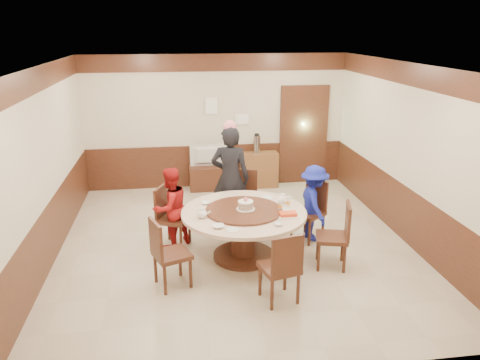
{
  "coord_description": "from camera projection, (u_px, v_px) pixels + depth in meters",
  "views": [
    {
      "loc": [
        -0.89,
        -6.74,
        3.33
      ],
      "look_at": [
        0.07,
        -0.05,
        1.1
      ],
      "focal_mm": 35.0,
      "sensor_mm": 36.0,
      "label": 1
    }
  ],
  "objects": [
    {
      "name": "saucer_near",
      "position": [
        233.0,
        230.0,
        6.21
      ],
      "size": [
        0.18,
        0.18,
        0.01
      ],
      "primitive_type": "cylinder",
      "color": "white",
      "rests_on": "banquet_table"
    },
    {
      "name": "chair_4",
      "position": [
        280.0,
        279.0,
        5.88
      ],
      "size": [
        0.53,
        0.54,
        0.97
      ],
      "rotation": [
        0.0,
        0.0,
        6.52
      ],
      "color": "#452215",
      "rests_on": "ground"
    },
    {
      "name": "person_blue",
      "position": [
        314.0,
        203.0,
        7.5
      ],
      "size": [
        0.49,
        0.82,
        1.25
      ],
      "primitive_type": "imported",
      "rotation": [
        0.0,
        0.0,
        1.61
      ],
      "color": "#172197",
      "rests_on": "ground"
    },
    {
      "name": "bowl_1",
      "position": [
        278.0,
        224.0,
        6.36
      ],
      "size": [
        0.12,
        0.12,
        0.04
      ],
      "primitive_type": "imported",
      "color": "white",
      "rests_on": "banquet_table"
    },
    {
      "name": "bottle_0",
      "position": [
        280.0,
        205.0,
        6.85
      ],
      "size": [
        0.06,
        0.06,
        0.16
      ],
      "primitive_type": "cylinder",
      "color": "white",
      "rests_on": "banquet_table"
    },
    {
      "name": "chair_0",
      "position": [
        308.0,
        221.0,
        7.62
      ],
      "size": [
        0.62,
        0.62,
        0.97
      ],
      "rotation": [
        0.0,
        0.0,
        2.21
      ],
      "color": "#452215",
      "rests_on": "ground"
    },
    {
      "name": "teapot_left",
      "position": [
        202.0,
        214.0,
        6.6
      ],
      "size": [
        0.17,
        0.15,
        0.13
      ],
      "primitive_type": "ellipsoid",
      "color": "white",
      "rests_on": "banquet_table"
    },
    {
      "name": "teapot_right",
      "position": [
        283.0,
        199.0,
        7.17
      ],
      "size": [
        0.17,
        0.15,
        0.13
      ],
      "primitive_type": "ellipsoid",
      "color": "white",
      "rests_on": "banquet_table"
    },
    {
      "name": "saucer_far",
      "position": [
        267.0,
        197.0,
        7.38
      ],
      "size": [
        0.18,
        0.18,
        0.01
      ],
      "primitive_type": "cylinder",
      "color": "white",
      "rests_on": "banquet_table"
    },
    {
      "name": "chair_3",
      "position": [
        171.0,
        265.0,
        6.23
      ],
      "size": [
        0.58,
        0.57,
        0.97
      ],
      "rotation": [
        0.0,
        0.0,
        5.08
      ],
      "color": "#452215",
      "rests_on": "ground"
    },
    {
      "name": "tv_stand",
      "position": [
        210.0,
        178.0,
        9.99
      ],
      "size": [
        0.85,
        0.45,
        0.5
      ],
      "primitive_type": "cube",
      "color": "#452215",
      "rests_on": "ground"
    },
    {
      "name": "bowl_3",
      "position": [
        287.0,
        211.0,
        6.81
      ],
      "size": [
        0.13,
        0.13,
        0.04
      ],
      "primitive_type": "imported",
      "color": "white",
      "rests_on": "banquet_table"
    },
    {
      "name": "thermos",
      "position": [
        257.0,
        144.0,
        9.93
      ],
      "size": [
        0.15,
        0.15,
        0.38
      ],
      "primitive_type": "cylinder",
      "color": "silver",
      "rests_on": "side_cabinet"
    },
    {
      "name": "notice_left",
      "position": [
        211.0,
        106.0,
        9.72
      ],
      "size": [
        0.25,
        0.0,
        0.35
      ],
      "primitive_type": "cube",
      "color": "white",
      "rests_on": "room"
    },
    {
      "name": "person_standing",
      "position": [
        230.0,
        178.0,
        7.88
      ],
      "size": [
        0.74,
        0.59,
        1.79
      ],
      "primitive_type": "imported",
      "rotation": [
        0.0,
        0.0,
        2.87
      ],
      "color": "black",
      "rests_on": "ground"
    },
    {
      "name": "chair_1",
      "position": [
        244.0,
        209.0,
        8.14
      ],
      "size": [
        0.56,
        0.57,
        0.97
      ],
      "rotation": [
        0.0,
        0.0,
        2.81
      ],
      "color": "#452215",
      "rests_on": "ground"
    },
    {
      "name": "banquet_table",
      "position": [
        244.0,
        225.0,
        6.92
      ],
      "size": [
        1.84,
        1.84,
        0.78
      ],
      "color": "#452215",
      "rests_on": "ground"
    },
    {
      "name": "birthday_cake",
      "position": [
        246.0,
        205.0,
        6.82
      ],
      "size": [
        0.28,
        0.28,
        0.19
      ],
      "color": "white",
      "rests_on": "banquet_table"
    },
    {
      "name": "bowl_2",
      "position": [
        218.0,
        226.0,
        6.29
      ],
      "size": [
        0.16,
        0.16,
        0.04
      ],
      "primitive_type": "imported",
      "color": "white",
      "rests_on": "banquet_table"
    },
    {
      "name": "chair_5",
      "position": [
        333.0,
        247.0,
        6.73
      ],
      "size": [
        0.55,
        0.54,
        0.97
      ],
      "rotation": [
        0.0,
        0.0,
        7.59
      ],
      "color": "#452215",
      "rests_on": "ground"
    },
    {
      "name": "shrimp_platter",
      "position": [
        288.0,
        215.0,
        6.65
      ],
      "size": [
        0.3,
        0.2,
        0.06
      ],
      "color": "white",
      "rests_on": "banquet_table"
    },
    {
      "name": "television",
      "position": [
        209.0,
        156.0,
        9.83
      ],
      "size": [
        0.8,
        0.11,
        0.46
      ],
      "primitive_type": "imported",
      "rotation": [
        0.0,
        0.0,
        3.13
      ],
      "color": "gray",
      "rests_on": "tv_stand"
    },
    {
      "name": "chair_2",
      "position": [
        173.0,
        228.0,
        7.38
      ],
      "size": [
        0.59,
        0.58,
        0.97
      ],
      "rotation": [
        0.0,
        0.0,
        4.3
      ],
      "color": "#452215",
      "rests_on": "ground"
    },
    {
      "name": "room",
      "position": [
        236.0,
        180.0,
        7.18
      ],
      "size": [
        6.0,
        6.04,
        2.84
      ],
      "color": "beige",
      "rests_on": "ground"
    },
    {
      "name": "notice_right",
      "position": [
        242.0,
        119.0,
        9.9
      ],
      "size": [
        0.3,
        0.0,
        0.22
      ],
      "primitive_type": "cube",
      "color": "white",
      "rests_on": "room"
    },
    {
      "name": "side_cabinet",
      "position": [
        259.0,
        170.0,
        10.12
      ],
      "size": [
        0.8,
        0.4,
        0.75
      ],
      "primitive_type": "cube",
      "color": "brown",
      "rests_on": "ground"
    },
    {
      "name": "bottle_1",
      "position": [
        288.0,
        202.0,
        6.99
      ],
      "size": [
        0.06,
        0.06,
        0.16
      ],
      "primitive_type": "cylinder",
      "color": "white",
      "rests_on": "banquet_table"
    },
    {
      "name": "bowl_0",
      "position": [
        206.0,
        203.0,
        7.12
      ],
      "size": [
        0.14,
        0.14,
        0.03
      ],
      "primitive_type": "imported",
      "color": "white",
      "rests_on": "banquet_table"
    },
    {
      "name": "person_red",
      "position": [
        171.0,
        208.0,
        7.27
      ],
      "size": [
        0.79,
        0.77,
        1.29
      ],
      "primitive_type": "imported",
      "rotation": [
        0.0,
        0.0,
        3.79
      ],
      "color": "#A81617",
      "rests_on": "ground"
    }
  ]
}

